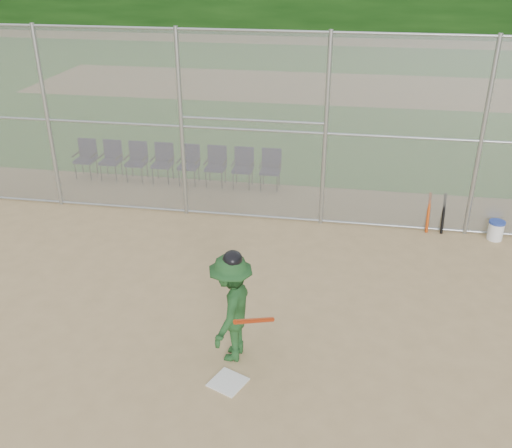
% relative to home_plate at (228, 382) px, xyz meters
% --- Properties ---
extents(ground, '(100.00, 100.00, 0.00)m').
position_rel_home_plate_xyz_m(ground, '(-0.07, 0.24, -0.01)').
color(ground, tan).
rests_on(ground, ground).
extents(grass_strip, '(100.00, 100.00, 0.00)m').
position_rel_home_plate_xyz_m(grass_strip, '(-0.07, 18.24, -0.00)').
color(grass_strip, '#2E6C20').
rests_on(grass_strip, ground).
extents(dirt_patch_far, '(24.00, 24.00, 0.00)m').
position_rel_home_plate_xyz_m(dirt_patch_far, '(-0.07, 18.24, -0.00)').
color(dirt_patch_far, tan).
rests_on(dirt_patch_far, ground).
extents(backstop_fence, '(16.09, 0.09, 4.00)m').
position_rel_home_plate_xyz_m(backstop_fence, '(-0.07, 5.24, 2.06)').
color(backstop_fence, gray).
rests_on(backstop_fence, ground).
extents(home_plate, '(0.58, 0.58, 0.02)m').
position_rel_home_plate_xyz_m(home_plate, '(0.00, 0.00, 0.00)').
color(home_plate, white).
rests_on(home_plate, ground).
extents(batter_at_plate, '(1.00, 1.32, 1.75)m').
position_rel_home_plate_xyz_m(batter_at_plate, '(-0.06, 0.58, 0.83)').
color(batter_at_plate, '#1C471F').
rests_on(batter_at_plate, ground).
extents(water_cooler, '(0.32, 0.32, 0.41)m').
position_rel_home_plate_xyz_m(water_cooler, '(4.49, 5.06, 0.20)').
color(water_cooler, white).
rests_on(water_cooler, ground).
extents(spare_bats, '(0.36, 0.25, 0.85)m').
position_rel_home_plate_xyz_m(spare_bats, '(3.30, 5.23, 0.41)').
color(spare_bats, '#D84C14').
rests_on(spare_bats, ground).
extents(chair_0, '(0.54, 0.52, 0.96)m').
position_rel_home_plate_xyz_m(chair_0, '(-5.21, 6.96, 0.47)').
color(chair_0, '#100F37').
rests_on(chair_0, ground).
extents(chair_1, '(0.54, 0.52, 0.96)m').
position_rel_home_plate_xyz_m(chair_1, '(-4.53, 6.96, 0.47)').
color(chair_1, '#100F37').
rests_on(chair_1, ground).
extents(chair_2, '(0.54, 0.52, 0.96)m').
position_rel_home_plate_xyz_m(chair_2, '(-3.84, 6.96, 0.47)').
color(chair_2, '#100F37').
rests_on(chair_2, ground).
extents(chair_3, '(0.54, 0.52, 0.96)m').
position_rel_home_plate_xyz_m(chair_3, '(-3.16, 6.96, 0.47)').
color(chair_3, '#100F37').
rests_on(chair_3, ground).
extents(chair_4, '(0.54, 0.52, 0.96)m').
position_rel_home_plate_xyz_m(chair_4, '(-2.48, 6.96, 0.47)').
color(chair_4, '#100F37').
rests_on(chair_4, ground).
extents(chair_5, '(0.54, 0.52, 0.96)m').
position_rel_home_plate_xyz_m(chair_5, '(-1.79, 6.96, 0.47)').
color(chair_5, '#100F37').
rests_on(chair_5, ground).
extents(chair_6, '(0.54, 0.52, 0.96)m').
position_rel_home_plate_xyz_m(chair_6, '(-1.11, 6.96, 0.47)').
color(chair_6, '#100F37').
rests_on(chair_6, ground).
extents(chair_7, '(0.54, 0.52, 0.96)m').
position_rel_home_plate_xyz_m(chair_7, '(-0.42, 6.96, 0.47)').
color(chair_7, '#100F37').
rests_on(chair_7, ground).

